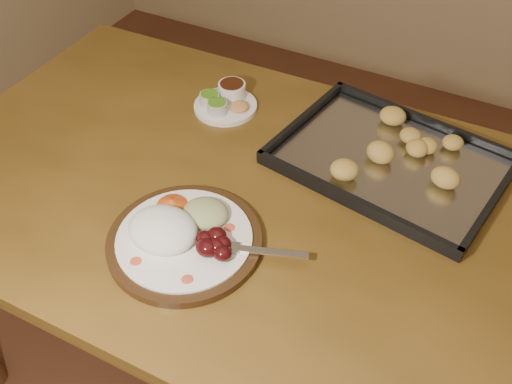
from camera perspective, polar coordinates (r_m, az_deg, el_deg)
The scene contains 4 objects.
dining_table at distance 1.28m, azimuth -0.19°, elevation -3.06°, with size 1.51×0.92×0.75m.
dinner_plate at distance 1.11m, azimuth -7.40°, elevation -4.25°, with size 0.38×0.30×0.07m.
condiment_saucer at distance 1.44m, azimuth -3.08°, elevation 9.10°, with size 0.16×0.16×0.05m.
baking_tray at distance 1.30m, azimuth 13.27°, elevation 3.24°, with size 0.53×0.43×0.05m.
Camera 1 is at (0.15, -0.52, 1.59)m, focal length 40.00 mm.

